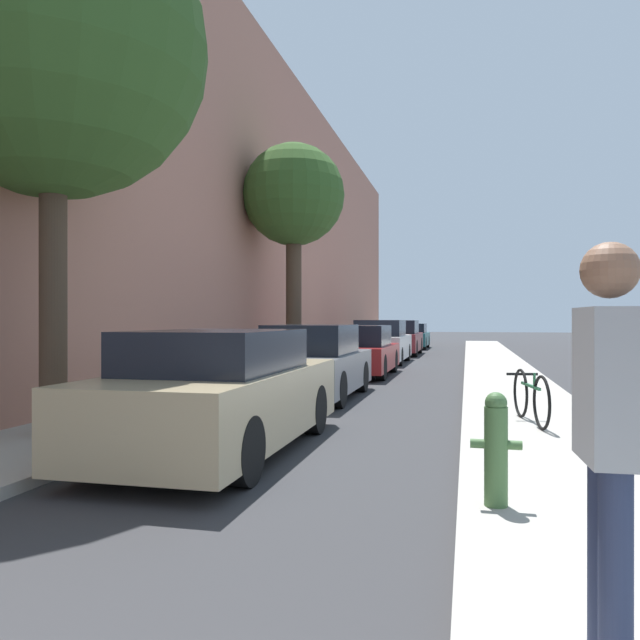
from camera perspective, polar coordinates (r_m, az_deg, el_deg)
ground_plane at (r=15.95m, az=6.33°, el=-5.52°), size 120.00×120.00×0.00m
sidewalk_left at (r=16.55m, az=-3.72°, el=-5.11°), size 2.00×52.00×0.12m
sidewalk_right at (r=15.85m, az=16.84°, el=-5.34°), size 2.00×52.00×0.12m
building_facade_left at (r=17.29m, az=-8.09°, el=11.76°), size 0.70×52.00×10.11m
parked_car_champagne at (r=7.32m, az=-9.07°, el=-6.75°), size 1.74×4.37×1.43m
parked_car_grey at (r=12.12m, az=-0.62°, el=-4.07°), size 1.71×3.96×1.45m
parked_car_red at (r=16.97m, az=3.59°, el=-2.96°), size 1.81×4.04×1.38m
parked_car_white at (r=21.99m, az=5.69°, el=-2.11°), size 1.78×4.31×1.52m
parked_car_maroon at (r=26.92m, az=7.38°, el=-1.71°), size 1.73×4.30×1.51m
parked_car_teal at (r=32.90m, az=8.41°, el=-1.53°), size 1.79×4.17×1.33m
street_tree_near at (r=9.24m, az=-23.52°, el=22.32°), size 3.92×3.92×6.92m
street_tree_far at (r=17.19m, az=-2.45°, el=11.24°), size 2.80×2.80×6.25m
fire_hydrant at (r=5.02m, az=16.00°, el=-11.28°), size 0.39×0.18×0.88m
pedestrian at (r=2.83m, az=25.27°, el=-8.68°), size 0.23×0.42×1.76m
bicycle at (r=9.02m, az=18.93°, el=-6.75°), size 0.46×1.73×0.71m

